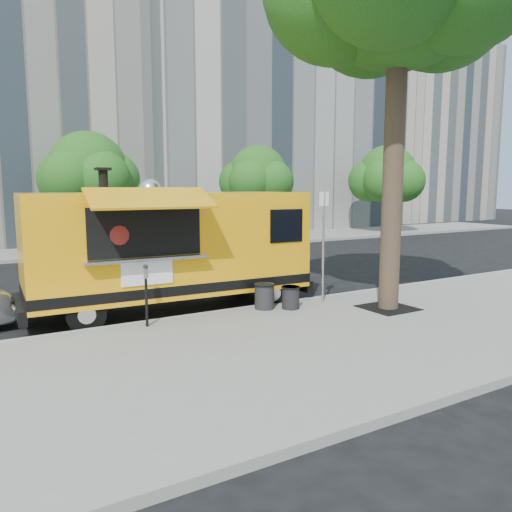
{
  "coord_description": "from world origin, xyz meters",
  "views": [
    {
      "loc": [
        -6.28,
        -11.39,
        3.09
      ],
      "look_at": [
        0.5,
        0.0,
        1.25
      ],
      "focal_mm": 35.0,
      "sensor_mm": 36.0,
      "label": 1
    }
  ],
  "objects_px": {
    "sign_post": "(323,237)",
    "food_truck": "(170,246)",
    "far_tree_b": "(88,171)",
    "trash_bin_left": "(264,295)",
    "trash_bin_right": "(291,297)",
    "far_tree_d": "(387,175)",
    "far_tree_c": "(258,175)",
    "parking_meter": "(146,288)"
  },
  "relations": [
    {
      "from": "sign_post",
      "to": "food_truck",
      "type": "distance_m",
      "value": 3.84
    },
    {
      "from": "far_tree_b",
      "to": "food_truck",
      "type": "height_order",
      "value": "far_tree_b"
    },
    {
      "from": "trash_bin_left",
      "to": "trash_bin_right",
      "type": "bearing_deg",
      "value": -30.32
    },
    {
      "from": "sign_post",
      "to": "trash_bin_left",
      "type": "distance_m",
      "value": 2.11
    },
    {
      "from": "far_tree_b",
      "to": "trash_bin_left",
      "type": "height_order",
      "value": "far_tree_b"
    },
    {
      "from": "far_tree_b",
      "to": "sign_post",
      "type": "bearing_deg",
      "value": -79.85
    },
    {
      "from": "far_tree_b",
      "to": "far_tree_d",
      "type": "relative_size",
      "value": 0.97
    },
    {
      "from": "food_truck",
      "to": "trash_bin_left",
      "type": "distance_m",
      "value": 2.63
    },
    {
      "from": "sign_post",
      "to": "trash_bin_right",
      "type": "relative_size",
      "value": 5.46
    },
    {
      "from": "food_truck",
      "to": "sign_post",
      "type": "bearing_deg",
      "value": -24.26
    },
    {
      "from": "food_truck",
      "to": "trash_bin_right",
      "type": "xyz_separation_m",
      "value": [
        2.39,
        -1.79,
        -1.2
      ]
    },
    {
      "from": "far_tree_c",
      "to": "parking_meter",
      "type": "relative_size",
      "value": 3.9
    },
    {
      "from": "far_tree_b",
      "to": "food_truck",
      "type": "xyz_separation_m",
      "value": [
        -0.87,
        -12.53,
        -2.19
      ]
    },
    {
      "from": "food_truck",
      "to": "parking_meter",
      "type": "bearing_deg",
      "value": -124.1
    },
    {
      "from": "far_tree_d",
      "to": "trash_bin_left",
      "type": "bearing_deg",
      "value": -142.38
    },
    {
      "from": "far_tree_b",
      "to": "trash_bin_left",
      "type": "distance_m",
      "value": 14.43
    },
    {
      "from": "far_tree_c",
      "to": "food_truck",
      "type": "distance_m",
      "value": 15.85
    },
    {
      "from": "far_tree_c",
      "to": "far_tree_d",
      "type": "distance_m",
      "value": 10.0
    },
    {
      "from": "far_tree_c",
      "to": "parking_meter",
      "type": "distance_m",
      "value": 17.82
    },
    {
      "from": "far_tree_d",
      "to": "far_tree_c",
      "type": "bearing_deg",
      "value": -178.85
    },
    {
      "from": "trash_bin_left",
      "to": "parking_meter",
      "type": "bearing_deg",
      "value": -179.03
    },
    {
      "from": "far_tree_c",
      "to": "far_tree_d",
      "type": "relative_size",
      "value": 0.92
    },
    {
      "from": "trash_bin_left",
      "to": "far_tree_c",
      "type": "bearing_deg",
      "value": 59.61
    },
    {
      "from": "parking_meter",
      "to": "trash_bin_right",
      "type": "relative_size",
      "value": 2.43
    },
    {
      "from": "sign_post",
      "to": "far_tree_b",
      "type": "bearing_deg",
      "value": 100.15
    },
    {
      "from": "far_tree_b",
      "to": "far_tree_c",
      "type": "height_order",
      "value": "far_tree_b"
    },
    {
      "from": "food_truck",
      "to": "trash_bin_right",
      "type": "bearing_deg",
      "value": -34.46
    },
    {
      "from": "far_tree_b",
      "to": "sign_post",
      "type": "height_order",
      "value": "far_tree_b"
    },
    {
      "from": "parking_meter",
      "to": "trash_bin_right",
      "type": "height_order",
      "value": "parking_meter"
    },
    {
      "from": "trash_bin_right",
      "to": "parking_meter",
      "type": "bearing_deg",
      "value": 175.58
    },
    {
      "from": "parking_meter",
      "to": "food_truck",
      "type": "bearing_deg",
      "value": 53.49
    },
    {
      "from": "parking_meter",
      "to": "trash_bin_left",
      "type": "height_order",
      "value": "parking_meter"
    },
    {
      "from": "far_tree_c",
      "to": "parking_meter",
      "type": "bearing_deg",
      "value": -128.66
    },
    {
      "from": "trash_bin_left",
      "to": "trash_bin_right",
      "type": "relative_size",
      "value": 1.12
    },
    {
      "from": "sign_post",
      "to": "parking_meter",
      "type": "bearing_deg",
      "value": 177.48
    },
    {
      "from": "far_tree_c",
      "to": "trash_bin_right",
      "type": "distance_m",
      "value": 16.23
    },
    {
      "from": "sign_post",
      "to": "far_tree_c",
      "type": "bearing_deg",
      "value": 65.19
    },
    {
      "from": "far_tree_b",
      "to": "trash_bin_right",
      "type": "distance_m",
      "value": 14.79
    },
    {
      "from": "far_tree_d",
      "to": "trash_bin_right",
      "type": "height_order",
      "value": "far_tree_d"
    },
    {
      "from": "parking_meter",
      "to": "food_truck",
      "type": "height_order",
      "value": "food_truck"
    },
    {
      "from": "far_tree_d",
      "to": "trash_bin_left",
      "type": "height_order",
      "value": "far_tree_d"
    },
    {
      "from": "far_tree_d",
      "to": "parking_meter",
      "type": "distance_m",
      "value": 25.38
    }
  ]
}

